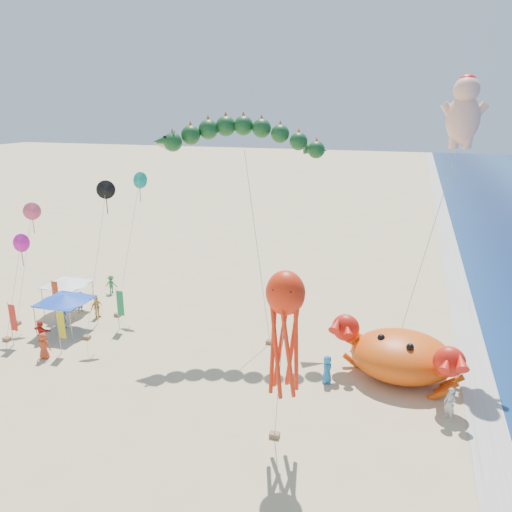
{
  "coord_description": "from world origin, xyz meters",
  "views": [
    {
      "loc": [
        7.23,
        -27.43,
        15.84
      ],
      "look_at": [
        -2.0,
        2.0,
        6.5
      ],
      "focal_mm": 35.0,
      "sensor_mm": 36.0,
      "label": 1
    }
  ],
  "objects": [
    {
      "name": "ground",
      "position": [
        0.0,
        0.0,
        0.0
      ],
      "size": [
        320.0,
        320.0,
        0.0
      ],
      "primitive_type": "plane",
      "color": "#D1B784",
      "rests_on": "ground"
    },
    {
      "name": "canopy_blue",
      "position": [
        -16.05,
        0.5,
        2.44
      ],
      "size": [
        3.58,
        3.58,
        2.71
      ],
      "color": "gray",
      "rests_on": "ground"
    },
    {
      "name": "beachgoers",
      "position": [
        -11.38,
        0.9,
        0.86
      ],
      "size": [
        28.27,
        12.31,
        1.88
      ],
      "color": "#25703C",
      "rests_on": "ground"
    },
    {
      "name": "octopus_kite",
      "position": [
        2.28,
        -7.3,
        6.36
      ],
      "size": [
        1.79,
        1.61,
        8.89
      ],
      "color": "red",
      "rests_on": "ground"
    },
    {
      "name": "foam_strip",
      "position": [
        12.0,
        0.0,
        0.01
      ],
      "size": [
        320.0,
        320.0,
        0.0
      ],
      "primitive_type": "plane",
      "color": "silver",
      "rests_on": "ground"
    },
    {
      "name": "dragon_kite",
      "position": [
        -3.95,
        5.02,
        13.49
      ],
      "size": [
        11.54,
        6.26,
        14.77
      ],
      "color": "#103E19",
      "rests_on": "ground"
    },
    {
      "name": "feather_flags",
      "position": [
        -15.49,
        -0.49,
        2.01
      ],
      "size": [
        6.41,
        4.76,
        3.2
      ],
      "color": "gray",
      "rests_on": "ground"
    },
    {
      "name": "small_kites",
      "position": [
        -16.01,
        2.5,
        7.92
      ],
      "size": [
        7.99,
        10.58,
        10.92
      ],
      "color": "#0D927C",
      "rests_on": "ground"
    },
    {
      "name": "crab_inflatable",
      "position": [
        7.52,
        0.71,
        1.57
      ],
      "size": [
        8.12,
        6.97,
        3.56
      ],
      "color": "#E64E0C",
      "rests_on": "ground"
    },
    {
      "name": "canopy_white",
      "position": [
        -18.16,
        3.5,
        2.44
      ],
      "size": [
        3.25,
        3.25,
        2.71
      ],
      "color": "gray",
      "rests_on": "ground"
    },
    {
      "name": "cherub_kite",
      "position": [
        9.93,
        7.33,
        15.53
      ],
      "size": [
        4.1,
        4.34,
        17.67
      ],
      "color": "#FEB79B",
      "rests_on": "ground"
    }
  ]
}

